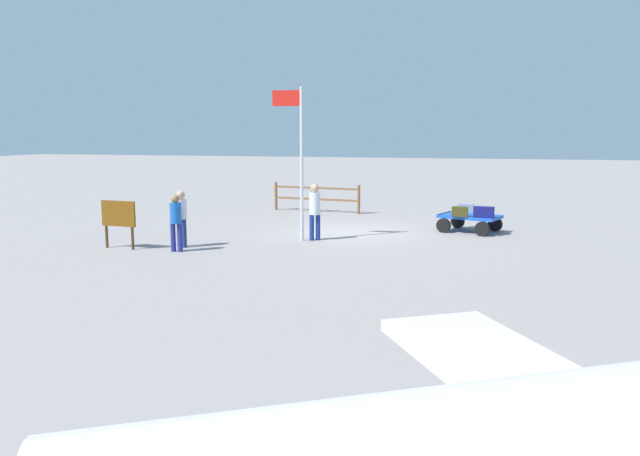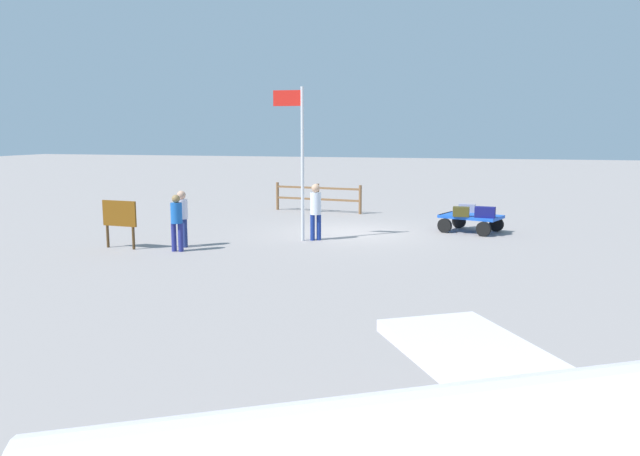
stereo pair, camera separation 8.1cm
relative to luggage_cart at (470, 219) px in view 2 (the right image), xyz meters
name	(u,v)px [view 2 (the right image)]	position (x,y,z in m)	size (l,w,h in m)	color
ground_plane	(351,232)	(3.78, 1.12, -0.43)	(120.00, 120.00, 0.00)	gray
luggage_cart	(470,219)	(0.00, 0.00, 0.00)	(2.17, 1.86, 0.57)	blue
suitcase_olive	(485,212)	(-0.47, 0.55, 0.31)	(0.66, 0.37, 0.35)	#121459
suitcase_maroon	(467,208)	(0.14, -0.69, 0.28)	(0.56, 0.34, 0.29)	gray
suitcase_grey	(461,212)	(0.29, 0.48, 0.30)	(0.52, 0.29, 0.32)	#403A16
worker_lead	(316,207)	(4.52, 2.87, 0.58)	(0.45, 0.45, 1.73)	navy
worker_trailing	(182,214)	(7.92, 4.95, 0.52)	(0.43, 0.43, 1.63)	navy
worker_supervisor	(177,219)	(7.75, 5.61, 0.48)	(0.34, 0.34, 1.58)	navy
flagpole	(299,151)	(4.98, 3.02, 2.28)	(0.95, 0.10, 4.61)	silver
signboard	(120,217)	(9.53, 5.62, 0.47)	(1.11, 0.17, 1.37)	#4C3319
wooden_fence	(318,196)	(6.27, -3.79, 0.24)	(3.81, 0.62, 1.17)	brown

